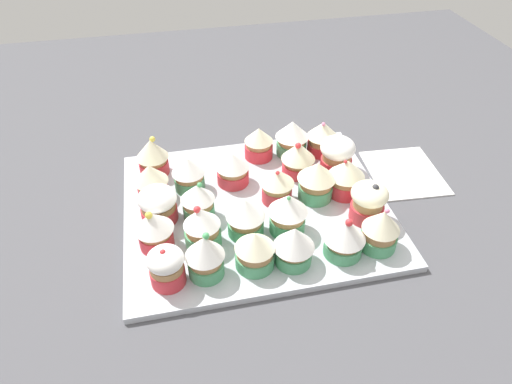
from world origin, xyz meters
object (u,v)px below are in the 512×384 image
(cupcake_10, at_px, (368,201))
(cupcake_9, at_px, (288,212))
(cupcake_21, at_px, (152,156))
(cupcake_22, at_px, (259,143))
(cupcake_0, at_px, (166,266))
(cupcake_14, at_px, (316,178))
(cupcake_18, at_px, (233,168))
(cupcake_23, at_px, (292,137))
(cupcake_4, at_px, (345,236))
(napkin, at_px, (404,172))
(cupcake_17, at_px, (189,173))
(cupcake_24, at_px, (322,137))
(cupcake_6, at_px, (154,229))
(cupcake_19, at_px, (298,158))
(cupcake_12, at_px, (198,201))
(cupcake_15, at_px, (347,178))
(cupcake_20, at_px, (337,153))
(cupcake_11, at_px, (158,204))
(baking_tray, at_px, (256,207))
(cupcake_5, at_px, (381,229))
(cupcake_13, at_px, (277,184))
(cupcake_16, at_px, (151,180))
(cupcake_1, at_px, (205,255))
(cupcake_8, at_px, (246,216))
(cupcake_3, at_px, (294,244))
(cupcake_2, at_px, (255,250))
(cupcake_7, at_px, (202,227))

(cupcake_10, bearing_deg, cupcake_9, -179.70)
(cupcake_21, xyz_separation_m, cupcake_22, (0.21, 0.01, -0.01))
(cupcake_0, relative_size, cupcake_14, 0.91)
(cupcake_18, distance_m, cupcake_23, 0.15)
(cupcake_4, xyz_separation_m, napkin, (0.20, 0.19, -0.05))
(cupcake_17, relative_size, cupcake_24, 0.93)
(cupcake_6, distance_m, cupcake_19, 0.31)
(cupcake_18, bearing_deg, cupcake_0, -122.10)
(cupcake_9, bearing_deg, cupcake_12, 155.13)
(cupcake_10, xyz_separation_m, cupcake_18, (-0.21, 0.15, -0.00))
(cupcake_0, bearing_deg, cupcake_15, 22.94)
(cupcake_20, relative_size, napkin, 0.44)
(cupcake_11, bearing_deg, cupcake_9, -19.68)
(baking_tray, bearing_deg, cupcake_24, 38.92)
(cupcake_4, relative_size, cupcake_12, 1.05)
(cupcake_22, bearing_deg, cupcake_5, -64.59)
(cupcake_13, relative_size, cupcake_14, 0.93)
(cupcake_4, bearing_deg, cupcake_14, 90.29)
(cupcake_23, bearing_deg, napkin, -25.27)
(cupcake_15, bearing_deg, cupcake_16, 169.34)
(cupcake_1, bearing_deg, cupcake_13, 44.66)
(cupcake_5, height_order, cupcake_17, cupcake_5)
(cupcake_9, relative_size, cupcake_23, 1.04)
(cupcake_21, xyz_separation_m, cupcake_24, (0.34, -0.00, -0.00))
(cupcake_17, bearing_deg, cupcake_20, 0.22)
(cupcake_0, height_order, cupcake_20, cupcake_20)
(cupcake_9, bearing_deg, cupcake_8, 172.91)
(cupcake_5, bearing_deg, cupcake_3, -178.54)
(cupcake_2, xyz_separation_m, cupcake_8, (-0.00, 0.07, 0.00))
(cupcake_21, bearing_deg, cupcake_13, -31.29)
(cupcake_3, xyz_separation_m, cupcake_21, (-0.20, 0.28, 0.00))
(cupcake_9, bearing_deg, cupcake_20, 46.63)
(cupcake_2, xyz_separation_m, cupcake_23, (0.13, 0.28, 0.01))
(cupcake_19, bearing_deg, cupcake_3, -107.66)
(cupcake_16, xyz_separation_m, cupcake_24, (0.34, 0.07, -0.00))
(cupcake_6, height_order, cupcake_14, cupcake_14)
(cupcake_19, bearing_deg, cupcake_10, -61.50)
(cupcake_0, xyz_separation_m, cupcake_1, (0.06, 0.00, 0.01))
(cupcake_8, bearing_deg, cupcake_21, 125.38)
(cupcake_23, height_order, napkin, cupcake_23)
(cupcake_10, distance_m, cupcake_19, 0.17)
(cupcake_5, relative_size, cupcake_23, 1.02)
(cupcake_19, bearing_deg, cupcake_1, -133.70)
(cupcake_10, height_order, cupcake_13, cupcake_10)
(cupcake_1, distance_m, cupcake_5, 0.28)
(cupcake_20, bearing_deg, cupcake_15, -96.74)
(cupcake_17, height_order, cupcake_18, cupcake_17)
(cupcake_18, xyz_separation_m, cupcake_23, (0.13, 0.07, 0.01))
(cupcake_3, xyz_separation_m, cupcake_10, (0.15, 0.07, 0.00))
(cupcake_7, bearing_deg, cupcake_5, -13.27)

